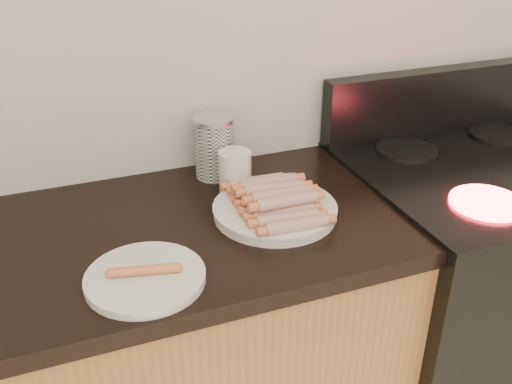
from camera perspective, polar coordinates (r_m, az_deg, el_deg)
name	(u,v)px	position (r m, az deg, el deg)	size (l,w,h in m)	color
wall_back	(183,21)	(1.50, -7.34, 16.60)	(4.00, 0.04, 2.60)	silver
stove	(465,296)	(1.94, 20.21, -9.76)	(0.76, 0.65, 0.91)	black
stove_panel	(435,101)	(1.88, 17.51, 8.71)	(0.76, 0.06, 0.20)	black
burner_near_left	(487,203)	(1.50, 22.11, -0.99)	(0.18, 0.18, 0.01)	#FF1E2D
burner_far_left	(407,150)	(1.73, 14.84, 4.07)	(0.18, 0.18, 0.01)	black
burner_far_right	(499,134)	(1.94, 23.15, 5.32)	(0.18, 0.18, 0.01)	black
main_plate	(275,211)	(1.36, 1.89, -1.94)	(0.29, 0.29, 0.02)	white
side_plate	(145,278)	(1.16, -11.01, -8.44)	(0.24, 0.24, 0.02)	white
hotdog_pile	(275,199)	(1.35, 1.92, -0.69)	(0.14, 0.27, 0.06)	maroon
plain_sausages	(144,270)	(1.15, -11.10, -7.68)	(0.13, 0.05, 0.02)	#DE8258
canister	(214,147)	(1.53, -4.19, 4.51)	(0.11, 0.11, 0.17)	silver
mug	(235,171)	(1.46, -2.12, 2.14)	(0.08, 0.08, 0.11)	silver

